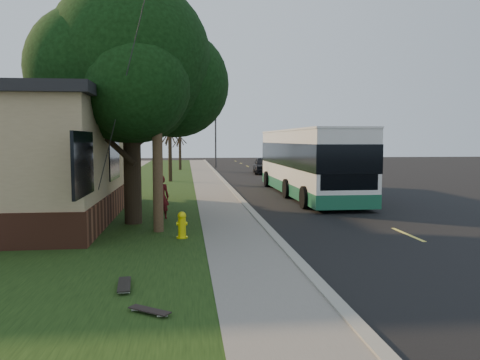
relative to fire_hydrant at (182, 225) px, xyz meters
name	(u,v)px	position (x,y,z in m)	size (l,w,h in m)	color
ground	(274,238)	(2.60, 0.00, -0.43)	(120.00, 120.00, 0.00)	black
road	(315,195)	(6.60, 10.00, -0.43)	(8.00, 80.00, 0.01)	black
curb	(236,195)	(2.60, 10.00, -0.37)	(0.25, 80.00, 0.12)	gray
sidewalk	(216,196)	(1.60, 10.00, -0.39)	(2.00, 80.00, 0.08)	slate
grass_verge	(144,197)	(-1.90, 10.00, -0.40)	(5.00, 80.00, 0.07)	black
fire_hydrant	(182,225)	(0.00, 0.00, 0.00)	(0.32, 0.32, 0.74)	yellow
utility_pole	(156,76)	(-0.71, 0.99, 4.20)	(2.86, 3.21, 9.07)	#473321
leafy_tree	(132,66)	(-1.57, 2.65, 4.73)	(6.30, 6.00, 7.80)	black
bare_tree_near	(170,150)	(-0.90, 18.00, 1.72)	(1.38, 1.21, 4.31)	black
bare_tree_far	(180,148)	(-0.40, 30.00, 1.57)	(1.38, 1.21, 4.03)	black
traffic_signal	(216,136)	(3.10, 34.00, 2.73)	(0.18, 0.22, 5.50)	#2D2D30
transit_bus	(308,161)	(6.17, 9.87, 1.32)	(2.81, 12.17, 3.29)	silver
skateboarder	(161,197)	(-0.74, 3.29, 0.39)	(0.55, 0.36, 1.51)	#4D0F11
skateboard_main	(124,285)	(-1.02, -4.32, -0.30)	(0.31, 0.92, 0.08)	black
skateboard_spare	(149,311)	(-0.46, -5.68, -0.31)	(0.70, 0.58, 0.07)	black
distant_car	(264,165)	(6.51, 25.16, 0.27)	(1.66, 4.12, 1.40)	black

